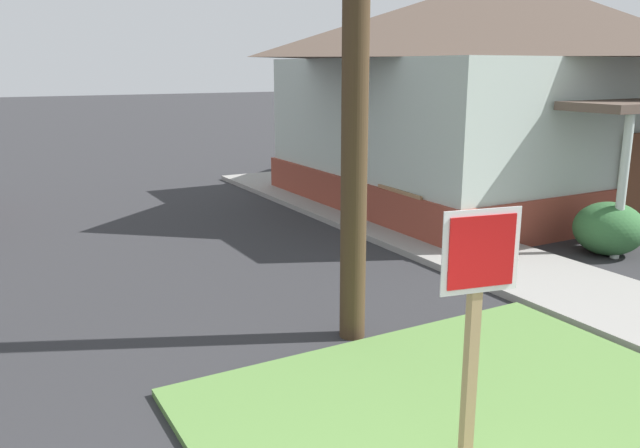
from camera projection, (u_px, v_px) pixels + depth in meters
sidewalk_strip at (471, 253)px, 11.77m from camera, size 2.20×19.88×0.12m
stop_sign at (472, 355)px, 5.09m from camera, size 0.65×0.35×2.27m
manhole_cover at (248, 397)px, 6.72m from camera, size 0.70×0.70×0.02m
street_bench at (403, 208)px, 13.02m from camera, size 0.46×1.52×0.85m
corner_house at (504, 87)px, 16.37m from camera, size 10.00×9.48×5.61m
shrub_near_porch at (609, 228)px, 11.78m from camera, size 1.26×1.26×0.97m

